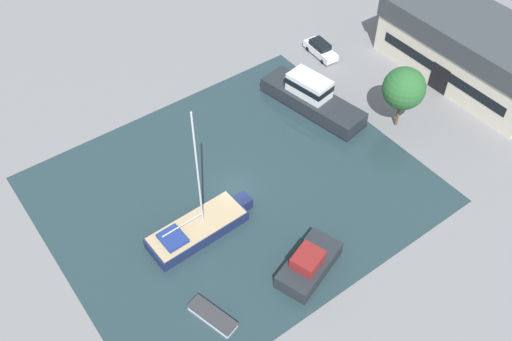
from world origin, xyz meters
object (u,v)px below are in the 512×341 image
motor_cruiser (312,97)px  cabin_boat (309,264)px  quay_tree_near_building (404,88)px  parked_car (321,49)px  warehouse_building (472,49)px  sailboat_moored (199,228)px  small_dinghy (213,316)px

motor_cruiser → cabin_boat: (15.80, -13.69, -0.39)m
quay_tree_near_building → parked_car: 14.67m
warehouse_building → sailboat_moored: sailboat_moored is taller
quay_tree_near_building → small_dinghy: quay_tree_near_building is taller
sailboat_moored → motor_cruiser: size_ratio=1.09×
sailboat_moored → motor_cruiser: sailboat_moored is taller
warehouse_building → cabin_boat: warehouse_building is taller
warehouse_building → small_dinghy: 41.30m
parked_car → small_dinghy: size_ratio=1.11×
warehouse_building → parked_car: (-12.78, -10.70, -2.66)m
warehouse_building → small_dinghy: bearing=-77.4°
parked_car → cabin_boat: cabin_boat is taller
small_dinghy → warehouse_building: bearing=-3.6°
quay_tree_near_building → parked_car: size_ratio=1.41×
warehouse_building → small_dinghy: warehouse_building is taller
sailboat_moored → cabin_boat: bearing=28.6°
warehouse_building → motor_cruiser: bearing=-108.5°
quay_tree_near_building → sailboat_moored: bearing=-90.8°
quay_tree_near_building → small_dinghy: bearing=-75.3°
motor_cruiser → warehouse_building: bearing=-29.0°
quay_tree_near_building → sailboat_moored: size_ratio=0.51×
parked_car → small_dinghy: bearing=40.5°
warehouse_building → cabin_boat: bearing=-72.4°
quay_tree_near_building → small_dinghy: 29.15m
sailboat_moored → motor_cruiser: (-7.07, 18.84, 0.65)m
quay_tree_near_building → motor_cruiser: 9.78m
sailboat_moored → small_dinghy: bearing=-27.6°
motor_cruiser → sailboat_moored: bearing=-169.2°
motor_cruiser → small_dinghy: motor_cruiser is taller
sailboat_moored → cabin_boat: 10.13m
warehouse_building → quay_tree_near_building: size_ratio=2.96×
quay_tree_near_building → sailboat_moored: sailboat_moored is taller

